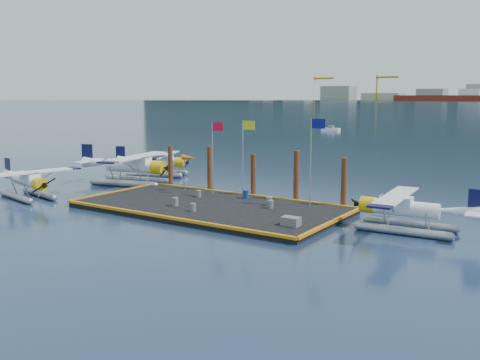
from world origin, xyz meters
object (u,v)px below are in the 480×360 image
Objects in this scene: piling_4 at (344,184)px; flagpole_yellow at (245,147)px; seaplane_a at (29,183)px; flagpole_red at (214,147)px; crate at (291,221)px; flagpole_blue at (313,149)px; drum_5 at (246,194)px; piling_1 at (210,170)px; seaplane_d at (401,210)px; windsock at (189,158)px; seaplane_b at (134,168)px; drum_4 at (269,201)px; seaplane_c at (160,163)px; drum_3 at (175,202)px; piling_2 at (253,177)px; drum_0 at (199,194)px; piling_3 at (296,178)px; drum_2 at (271,204)px; drum_1 at (193,207)px; piling_0 at (171,168)px.

flagpole_yellow is at bearing -168.40° from piling_4.
seaplane_a is 15.89m from flagpole_red.
crate is 7.57m from flagpole_blue.
piling_1 reaches higher than drum_5.
windsock reaches higher than seaplane_d.
windsock is 0.78× the size of piling_4.
seaplane_b reaches higher than windsock.
seaplane_c is at bearing 155.18° from drum_4.
seaplane_d reaches higher than drum_5.
piling_1 reaches higher than drum_3.
drum_4 is at bearing -151.80° from flagpole_blue.
piling_4 reaches higher than piling_2.
drum_0 is 0.09× the size of flagpole_red.
windsock is at bearing 79.51° from seaplane_d.
seaplane_a is at bearing -174.40° from crate.
flagpole_red reaches higher than crate.
flagpole_blue reaches higher than piling_2.
piling_2 is (-0.37, 1.70, 1.17)m from drum_5.
flagpole_red is 1.58× the size of piling_2.
crate is at bearing 36.67° from seaplane_c.
piling_3 is at bearing 115.43° from crate.
drum_2 reaches higher than crate.
piling_2 is at bearing 29.80° from flagpole_red.
seaplane_d is 13.64× the size of drum_3.
drum_5 is 3.78m from flagpole_yellow.
seaplane_c is at bearing 155.28° from drum_5.
piling_4 is at bearing 0.00° from piling_2.
drum_0 is at bearing 123.50° from drum_1.
crate is 0.29× the size of piling_0.
seaplane_d is 1.45× the size of flagpole_red.
flagpole_red is (-6.76, 2.34, 3.70)m from drum_2.
drum_1 is at bearing -94.20° from drum_5.
piling_3 reaches higher than drum_4.
windsock reaches higher than drum_4.
drum_2 is 5.85m from flagpole_yellow.
seaplane_c is 2.16× the size of piling_0.
seaplane_a reaches higher than drum_3.
seaplane_b is 17.78m from drum_2.
piling_4 is (21.40, 0.28, 0.35)m from seaplane_b.
drum_0 is at bearing -176.93° from drum_4.
drum_0 is at bearing -131.37° from piling_2.
seaplane_a is at bearing -159.89° from drum_4.
flagpole_red reaches higher than drum_1.
seaplane_c is at bearing 153.84° from drum_2.
windsock is (7.88, -1.32, 1.57)m from seaplane_b.
drum_5 is 9.58m from crate.
flagpole_blue is at bearing 11.38° from drum_0.
flagpole_red is at bearing 113.13° from drum_1.
seaplane_a is 1.34× the size of flagpole_blue.
crate is (4.36, -4.72, -0.03)m from drum_4.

